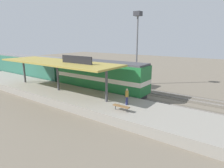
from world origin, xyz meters
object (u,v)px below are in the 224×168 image
Objects in this scene: light_mast at (137,33)px; freight_car at (100,72)px; passenger_carriage_single at (28,66)px; person_waiting at (127,96)px; platform_bench at (121,106)px; locomotive at (99,76)px.

freight_car is at bearing 121.57° from light_mast.
passenger_carriage_single reaches higher than person_waiting.
passenger_carriage_single reaches higher than platform_bench.
locomotive is 9.96m from light_mast.
person_waiting is at bearing 15.42° from platform_bench.
locomotive is at bearing 168.69° from light_mast.
light_mast is at bearing -11.31° from locomotive.
platform_bench is 0.15× the size of light_mast.
platform_bench is 16.64m from light_mast.
light_mast reaches higher than freight_car.
passenger_carriage_single is 21.92m from light_mast.
locomotive reaches higher than passenger_carriage_single.
freight_car is at bearing -72.23° from passenger_carriage_single.
platform_bench is 0.14× the size of freight_car.
locomotive is 5.89m from freight_car.
freight_car is (4.60, 3.65, -0.44)m from locomotive.
passenger_carriage_single is 11.70× the size of person_waiting.
locomotive is (6.00, 7.62, 1.07)m from platform_bench.
light_mast is at bearing 24.86° from person_waiting.
person_waiting is (-8.81, -10.77, -0.12)m from freight_car.
passenger_carriage_single is 25.48m from person_waiting.
freight_car reaches higher than person_waiting.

